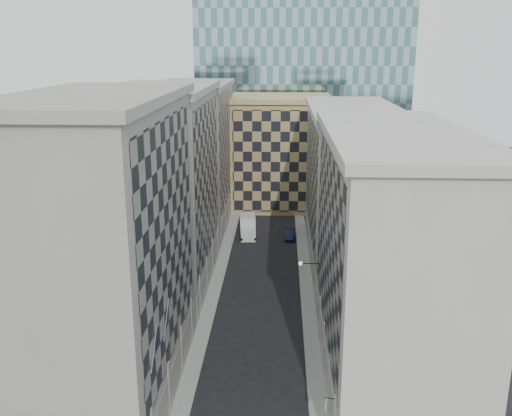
# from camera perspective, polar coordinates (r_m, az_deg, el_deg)

# --- Properties ---
(sidewalk_west) EXTENTS (1.50, 100.00, 0.15)m
(sidewalk_west) POSITION_cam_1_polar(r_m,az_deg,el_deg) (64.78, -4.28, -8.51)
(sidewalk_west) COLOR gray
(sidewalk_west) RESTS_ON ground
(sidewalk_east) EXTENTS (1.50, 100.00, 0.15)m
(sidewalk_east) POSITION_cam_1_polar(r_m,az_deg,el_deg) (64.43, 5.14, -8.67)
(sidewalk_east) COLOR gray
(sidewalk_east) RESTS_ON ground
(bldg_left_a) EXTENTS (10.80, 22.80, 23.70)m
(bldg_left_a) POSITION_cam_1_polar(r_m,az_deg,el_deg) (44.25, -14.78, -4.43)
(bldg_left_a) COLOR gray
(bldg_left_a) RESTS_ON ground
(bldg_left_b) EXTENTS (10.80, 22.80, 22.70)m
(bldg_left_b) POSITION_cam_1_polar(r_m,az_deg,el_deg) (64.79, -9.13, 1.88)
(bldg_left_b) COLOR gray
(bldg_left_b) RESTS_ON ground
(bldg_left_c) EXTENTS (10.80, 22.80, 21.70)m
(bldg_left_c) POSITION_cam_1_polar(r_m,az_deg,el_deg) (86.05, -6.22, 5.11)
(bldg_left_c) COLOR gray
(bldg_left_c) RESTS_ON ground
(bldg_right_a) EXTENTS (10.80, 26.80, 20.70)m
(bldg_right_a) POSITION_cam_1_polar(r_m,az_deg,el_deg) (47.37, 13.06, -4.89)
(bldg_right_a) COLOR #B3AFA4
(bldg_right_a) RESTS_ON ground
(bldg_right_b) EXTENTS (10.80, 28.80, 19.70)m
(bldg_right_b) POSITION_cam_1_polar(r_m,az_deg,el_deg) (73.08, 9.37, 2.28)
(bldg_right_b) COLOR #B3AFA4
(bldg_right_b) RESTS_ON ground
(tan_block) EXTENTS (16.80, 14.80, 18.80)m
(tan_block) POSITION_cam_1_polar(r_m,az_deg,el_deg) (97.99, 2.45, 5.69)
(tan_block) COLOR #9F8754
(tan_block) RESTS_ON ground
(church_tower) EXTENTS (7.20, 7.20, 51.50)m
(church_tower) POSITION_cam_1_polar(r_m,az_deg,el_deg) (110.56, 1.51, 15.98)
(church_tower) COLOR #302A26
(church_tower) RESTS_ON ground
(flagpoles_left) EXTENTS (0.10, 6.33, 2.33)m
(flagpoles_left) POSITION_cam_1_polar(r_m,az_deg,el_deg) (40.15, -9.54, -12.26)
(flagpoles_left) COLOR gray
(flagpoles_left) RESTS_ON ground
(bracket_lamp) EXTENTS (1.98, 0.36, 0.36)m
(bracket_lamp) POSITION_cam_1_polar(r_m,az_deg,el_deg) (56.48, 4.66, -5.54)
(bracket_lamp) COLOR black
(bracket_lamp) RESTS_ON ground
(box_truck) EXTENTS (2.68, 5.60, 2.97)m
(box_truck) POSITION_cam_1_polar(r_m,az_deg,el_deg) (83.26, -0.83, -1.93)
(box_truck) COLOR silver
(box_truck) RESTS_ON ground
(dark_car) EXTENTS (1.42, 3.88, 1.27)m
(dark_car) POSITION_cam_1_polar(r_m,az_deg,el_deg) (82.35, 3.37, -2.65)
(dark_car) COLOR #0F1A3A
(dark_car) RESTS_ON ground
(shop_sign) EXTENTS (0.79, 0.69, 0.78)m
(shop_sign) POSITION_cam_1_polar(r_m,az_deg,el_deg) (40.51, 7.10, -18.77)
(shop_sign) COLOR black
(shop_sign) RESTS_ON ground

